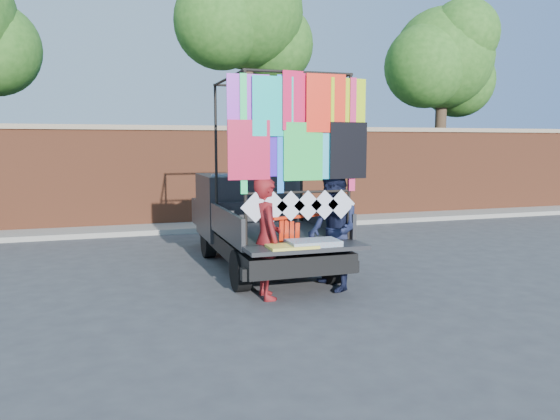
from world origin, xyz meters
name	(u,v)px	position (x,y,z in m)	size (l,w,h in m)	color
ground	(324,290)	(0.00, 0.00, 0.00)	(90.00, 90.00, 0.00)	#38383A
brick_wall	(223,175)	(0.00, 7.00, 1.33)	(30.00, 0.45, 2.61)	brown
curb	(229,225)	(0.00, 6.30, 0.06)	(30.00, 1.20, 0.12)	gray
tree_mid	(248,17)	(1.02, 8.12, 5.70)	(4.20, 3.30, 7.73)	#38281C
tree_right	(445,62)	(7.52, 8.12, 4.75)	(4.20, 3.30, 6.62)	#38281C
pickup_truck	(253,218)	(-0.45, 2.29, 0.79)	(1.98, 4.98, 3.14)	black
woman	(266,238)	(-0.92, -0.11, 0.85)	(0.62, 0.41, 1.70)	maroon
man	(333,231)	(0.14, -0.01, 0.88)	(0.86, 0.67, 1.77)	#151A35
streamer_bundle	(294,230)	(-0.49, -0.07, 0.94)	(0.92, 0.33, 0.65)	red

